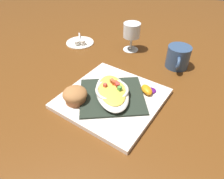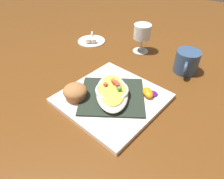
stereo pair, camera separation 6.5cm
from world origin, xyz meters
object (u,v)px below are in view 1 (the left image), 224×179
(muffin, at_px, (75,95))
(creamer_saucer, at_px, (80,42))
(gratin_dish, at_px, (112,91))
(spoon, at_px, (80,40))
(coffee_mug, at_px, (178,58))
(orange_garnish, at_px, (147,90))
(square_plate, at_px, (112,98))
(creamer_cup_0, at_px, (77,42))
(stemmed_glass, at_px, (132,32))
(creamer_cup_1, at_px, (83,42))

(muffin, xyz_separation_m, creamer_saucer, (-0.39, -0.19, -0.04))
(gratin_dish, xyz_separation_m, spoon, (-0.33, -0.29, -0.02))
(coffee_mug, bearing_deg, orange_garnish, -17.01)
(creamer_saucer, bearing_deg, square_plate, 41.87)
(gratin_dish, height_order, spoon, gratin_dish)
(muffin, xyz_separation_m, creamer_cup_0, (-0.36, -0.19, -0.02))
(gratin_dish, height_order, stemmed_glass, stemmed_glass)
(square_plate, xyz_separation_m, spoon, (-0.33, -0.29, 0.01))
(coffee_mug, height_order, creamer_cup_0, coffee_mug)
(orange_garnish, distance_m, spoon, 0.47)
(orange_garnish, bearing_deg, square_plate, -57.87)
(gratin_dish, bearing_deg, spoon, -138.24)
(muffin, relative_size, spoon, 0.79)
(orange_garnish, relative_size, stemmed_glass, 0.54)
(square_plate, bearing_deg, coffee_mug, 149.37)
(coffee_mug, relative_size, stemmed_glass, 0.98)
(square_plate, xyz_separation_m, gratin_dish, (-0.00, 0.00, 0.03))
(gratin_dish, bearing_deg, creamer_cup_0, -135.62)
(square_plate, xyz_separation_m, creamer_cup_0, (-0.29, -0.29, 0.01))
(muffin, relative_size, coffee_mug, 0.63)
(stemmed_glass, xyz_separation_m, spoon, (0.02, -0.25, -0.07))
(gratin_dish, xyz_separation_m, orange_garnish, (-0.06, 0.10, -0.01))
(muffin, relative_size, creamer_cup_1, 3.16)
(gratin_dish, bearing_deg, square_plate, -11.12)
(gratin_dish, relative_size, spoon, 2.20)
(square_plate, distance_m, muffin, 0.12)
(stemmed_glass, height_order, creamer_cup_1, stemmed_glass)
(orange_garnish, distance_m, stemmed_glass, 0.33)
(orange_garnish, relative_size, coffee_mug, 0.55)
(muffin, bearing_deg, creamer_cup_1, -155.54)
(gratin_dish, height_order, creamer_cup_1, gratin_dish)
(creamer_saucer, height_order, spoon, spoon)
(muffin, relative_size, stemmed_glass, 0.62)
(coffee_mug, relative_size, spoon, 1.25)
(coffee_mug, xyz_separation_m, stemmed_glass, (-0.07, -0.21, 0.05))
(square_plate, bearing_deg, creamer_cup_0, -135.64)
(orange_garnish, height_order, spoon, orange_garnish)
(muffin, bearing_deg, stemmed_glass, 172.54)
(spoon, relative_size, creamer_cup_1, 4.02)
(orange_garnish, distance_m, creamer_cup_0, 0.45)
(orange_garnish, height_order, creamer_cup_0, orange_garnish)
(muffin, relative_size, creamer_cup_0, 3.16)
(stemmed_glass, relative_size, spoon, 1.27)
(square_plate, height_order, spoon, spoon)
(creamer_cup_0, distance_m, creamer_cup_1, 0.03)
(muffin, distance_m, orange_garnish, 0.23)
(coffee_mug, xyz_separation_m, spoon, (-0.05, -0.46, -0.02))
(gratin_dish, bearing_deg, creamer_saucer, -138.11)
(creamer_saucer, bearing_deg, muffin, 26.51)
(coffee_mug, xyz_separation_m, creamer_saucer, (-0.04, -0.46, -0.03))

